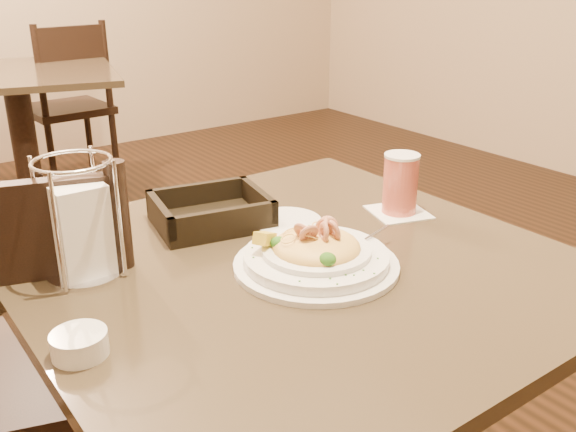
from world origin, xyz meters
TOP-DOWN VIEW (x-y plane):
  - main_table at (0.00, 0.00)m, footprint 0.90×0.90m
  - background_table at (0.15, 2.41)m, footprint 1.10×1.10m
  - dining_chair_near at (-0.38, 0.34)m, footprint 0.53×0.53m
  - dining_chair_far at (0.50, 2.73)m, footprint 0.44×0.44m
  - pasta_bowl at (0.02, -0.04)m, footprint 0.31×0.28m
  - drink_glass at (0.31, 0.06)m, footprint 0.14×0.14m
  - bread_basket at (-0.03, 0.24)m, footprint 0.25×0.22m
  - napkin_caddy at (-0.31, 0.17)m, footprint 0.13×0.13m
  - side_plate at (0.09, 0.15)m, footprint 0.18×0.18m
  - butter_ramekin at (-0.40, -0.06)m, footprint 0.09×0.09m

SIDE VIEW (x-z plane):
  - dining_chair_near at x=-0.38m, z-range 0.03..0.96m
  - dining_chair_far at x=0.50m, z-range 0.03..0.96m
  - main_table at x=0.00m, z-range 0.14..0.88m
  - background_table at x=0.15m, z-range 0.14..0.88m
  - side_plate at x=0.09m, z-range 0.74..0.75m
  - butter_ramekin at x=-0.40m, z-range 0.74..0.78m
  - bread_basket at x=-0.03m, z-range 0.73..0.79m
  - pasta_bowl at x=0.02m, z-range 0.72..0.81m
  - drink_glass at x=0.31m, z-range 0.74..0.87m
  - napkin_caddy at x=-0.31m, z-range 0.73..0.93m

